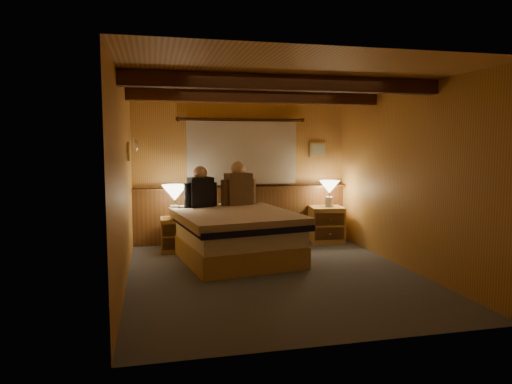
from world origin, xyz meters
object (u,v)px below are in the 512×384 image
object	(u,v)px
duffel_bag	(186,241)
nightstand_right	(326,224)
lamp_right	(329,188)
bed	(234,234)
person_left	(201,190)
lamp_left	(175,195)
person_right	(238,187)
nightstand_left	(176,234)

from	to	relation	value
duffel_bag	nightstand_right	bearing A→B (deg)	-7.13
nightstand_right	lamp_right	world-z (taller)	lamp_right
bed	person_left	bearing A→B (deg)	114.86
lamp_left	person_right	xyz separation A→B (m)	(1.00, 0.07, 0.10)
lamp_left	nightstand_right	bearing A→B (deg)	3.37
lamp_right	duffel_bag	world-z (taller)	lamp_right
duffel_bag	person_right	bearing A→B (deg)	-6.49
nightstand_right	person_right	xyz separation A→B (m)	(-1.53, -0.08, 0.67)
bed	nightstand_right	distance (m)	1.91
person_left	duffel_bag	bearing A→B (deg)	151.76
bed	lamp_left	world-z (taller)	lamp_left
bed	person_right	world-z (taller)	person_right
lamp_left	person_left	size ratio (longest dim) A/B	0.78
nightstand_left	person_right	bearing A→B (deg)	4.16
lamp_left	duffel_bag	size ratio (longest dim) A/B	1.01
lamp_right	person_left	distance (m)	2.18
lamp_right	person_right	xyz separation A→B (m)	(-1.56, -0.05, 0.06)
person_right	duffel_bag	size ratio (longest dim) A/B	1.43
lamp_right	duffel_bag	distance (m)	2.53
nightstand_left	person_right	distance (m)	1.22
lamp_right	person_right	distance (m)	1.57
nightstand_left	person_right	xyz separation A→B (m)	(0.99, 0.05, 0.71)
bed	lamp_right	xyz separation A→B (m)	(1.77, 0.75, 0.55)
duffel_bag	lamp_right	bearing A→B (deg)	-8.01
bed	nightstand_left	xyz separation A→B (m)	(-0.79, 0.65, -0.10)
person_left	person_right	bearing A→B (deg)	-7.20
nightstand_right	person_right	size ratio (longest dim) A/B	0.83
nightstand_left	duffel_bag	xyz separation A→B (m)	(0.14, -0.01, -0.11)
lamp_right	duffel_bag	xyz separation A→B (m)	(-2.41, -0.11, -0.76)
lamp_left	bed	bearing A→B (deg)	-38.55
lamp_right	nightstand_right	bearing A→B (deg)	130.88
lamp_right	person_left	size ratio (longest dim) A/B	0.68
nightstand_left	nightstand_right	size ratio (longest dim) A/B	0.86
nightstand_left	person_right	size ratio (longest dim) A/B	0.72
person_right	lamp_left	bearing A→B (deg)	169.67
nightstand_right	lamp_left	size ratio (longest dim) A/B	1.17
nightstand_right	lamp_right	xyz separation A→B (m)	(0.03, -0.04, 0.61)
nightstand_right	person_right	world-z (taller)	person_right
person_right	person_left	bearing A→B (deg)	175.83
person_left	duffel_bag	world-z (taller)	person_left
lamp_left	lamp_right	bearing A→B (deg)	2.54
duffel_bag	lamp_left	bearing A→B (deg)	171.48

